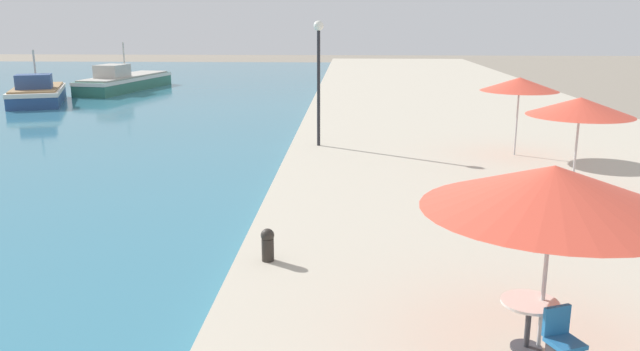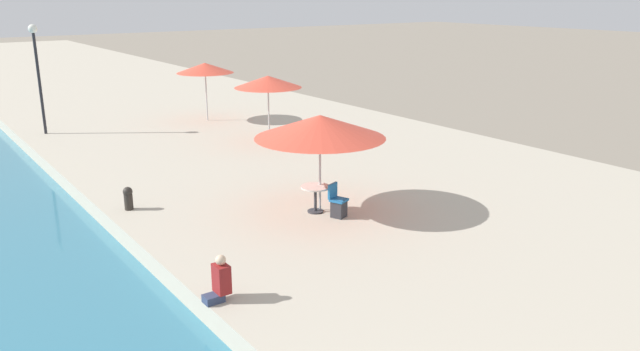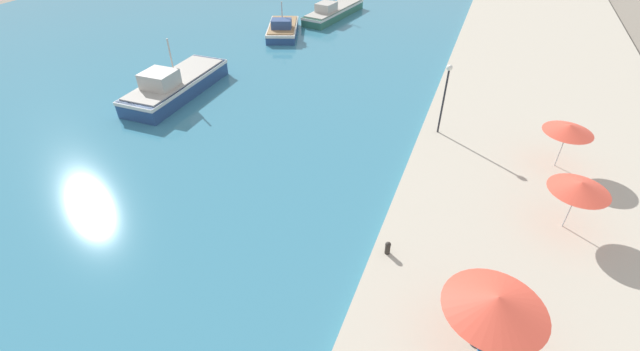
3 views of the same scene
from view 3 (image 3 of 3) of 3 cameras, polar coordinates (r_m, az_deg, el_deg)
name	(u,v)px [view 3 (image 3 of 3)]	position (r m, az deg, el deg)	size (l,w,h in m)	color
water_basin	(174,35)	(49.72, -18.88, 17.33)	(56.00, 90.00, 0.04)	teal
quay_promenade	(547,86)	(39.31, 27.98, 10.52)	(16.00, 90.00, 0.52)	#BCB29E
fishing_boat_near	(175,85)	(35.35, -18.75, 11.41)	(3.36, 9.78, 4.35)	navy
fishing_boat_mid	(283,28)	(47.18, -5.00, 18.95)	(5.10, 7.34, 3.32)	navy
fishing_boat_far	(333,11)	(52.97, 1.76, 21.04)	(4.18, 10.50, 3.52)	#33705B
cafe_umbrella_pink	(497,303)	(15.94, 22.48, -15.42)	(3.54, 3.54, 2.68)	#B7B7B7
cafe_umbrella_white	(580,186)	(22.48, 31.39, -1.26)	(2.68, 2.68, 2.66)	#B7B7B7
cafe_umbrella_striped	(569,129)	(27.08, 30.27, 5.43)	(2.63, 2.63, 2.69)	#B7B7B7
cafe_table	(478,334)	(17.29, 20.37, -19.25)	(0.80, 0.80, 0.74)	#333338
mooring_bollard	(388,247)	(19.51, 9.03, -9.45)	(0.26, 0.26, 0.65)	#2D2823
lamppost	(446,88)	(27.60, 16.43, 11.15)	(0.36, 0.36, 4.56)	#232328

